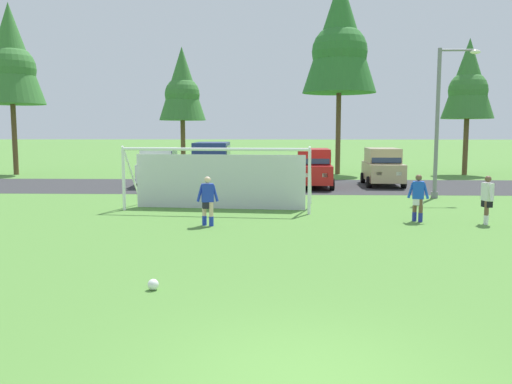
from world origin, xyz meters
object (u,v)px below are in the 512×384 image
player_defender_far (418,198)px  street_lamp (441,121)px  parked_car_slot_center_right (383,166)px  parked_car_slot_center_left (268,170)px  parked_car_slot_center (313,168)px  soccer_ball (153,285)px  player_striker_near (487,200)px  player_midfield_center (208,201)px  soccer_goal (218,177)px  parked_car_slot_far_left (159,166)px  parked_car_slot_left (212,163)px

player_defender_far → street_lamp: 7.70m
parked_car_slot_center_right → player_defender_far: bearing=-95.9°
parked_car_slot_center_left → parked_car_slot_center: bearing=-25.4°
soccer_ball → parked_car_slot_center_right: 22.56m
player_striker_near → player_defender_far: bearing=168.8°
player_midfield_center → parked_car_slot_center: 13.16m
player_midfield_center → street_lamp: size_ratio=0.24×
parked_car_slot_center_right → soccer_goal: bearing=-130.8°
soccer_goal → parked_car_slot_center: 9.72m
soccer_ball → parked_car_slot_far_left: 20.96m
player_striker_near → parked_car_slot_center_left: parked_car_slot_center_left is taller
player_striker_near → player_defender_far: size_ratio=1.00×
parked_car_slot_center_left → parked_car_slot_center_right: size_ratio=0.91×
parked_car_slot_far_left → player_striker_near: bearing=-42.2°
parked_car_slot_center_left → street_lamp: (8.13, -5.92, 2.72)m
soccer_ball → street_lamp: street_lamp is taller
player_striker_near → parked_car_slot_left: 15.77m
soccer_goal → street_lamp: 10.97m
player_striker_near → street_lamp: size_ratio=0.24×
parked_car_slot_far_left → parked_car_slot_left: (3.24, -1.06, 0.23)m
parked_car_slot_left → parked_car_slot_center_left: bearing=24.4°
parked_car_slot_left → parked_car_slot_center: (5.68, 0.18, -0.23)m
parked_car_slot_center → parked_car_slot_center_right: (4.10, 1.22, 0.00)m
player_striker_near → parked_car_slot_far_left: parked_car_slot_far_left is taller
player_striker_near → parked_car_slot_left: size_ratio=0.34×
street_lamp → player_defender_far: bearing=-112.4°
soccer_goal → parked_car_slot_center_right: soccer_goal is taller
parked_car_slot_far_left → parked_car_slot_center: same height
player_midfield_center → player_defender_far: 7.26m
soccer_ball → parked_car_slot_center: parked_car_slot_center is taller
player_defender_far → player_striker_near: bearing=-11.2°
soccer_ball → parked_car_slot_center: bearing=77.0°
street_lamp → soccer_goal: bearing=-158.3°
player_defender_far → parked_car_slot_far_left: bearing=133.9°
parked_car_slot_center_right → parked_car_slot_far_left: bearing=-178.5°
parked_car_slot_center_left → street_lamp: size_ratio=0.61×
player_striker_near → player_midfield_center: bearing=-176.0°
parked_car_slot_far_left → parked_car_slot_center_right: bearing=1.5°
soccer_goal → player_defender_far: soccer_goal is taller
soccer_ball → parked_car_slot_center: 20.14m
player_defender_far → parked_car_slot_center_left: parked_car_slot_center_left is taller
street_lamp → parked_car_slot_far_left: bearing=159.0°
player_defender_far → parked_car_slot_center_left: size_ratio=0.39×
player_defender_far → parked_car_slot_far_left: (-11.73, 12.21, 0.29)m
parked_car_slot_center_left → parked_car_slot_center: parked_car_slot_center is taller
player_striker_near → parked_car_slot_center: bearing=113.0°
player_striker_near → street_lamp: street_lamp is taller
soccer_goal → parked_car_slot_left: 8.57m
soccer_goal → parked_car_slot_far_left: soccer_goal is taller
parked_car_slot_center_left → street_lamp: street_lamp is taller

